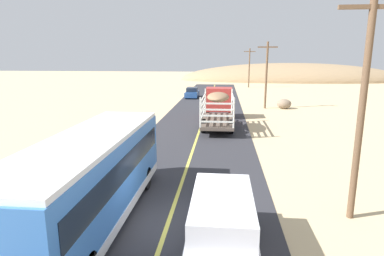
{
  "coord_description": "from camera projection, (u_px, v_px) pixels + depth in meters",
  "views": [
    {
      "loc": [
        1.89,
        -10.47,
        5.85
      ],
      "look_at": [
        0.0,
        8.87,
        1.58
      ],
      "focal_mm": 30.41,
      "sensor_mm": 36.0,
      "label": 1
    }
  ],
  "objects": [
    {
      "name": "power_pole_mid",
      "position": [
        266.0,
        73.0,
        36.77
      ],
      "size": [
        2.2,
        0.24,
        7.5
      ],
      "color": "brown",
      "rests_on": "ground"
    },
    {
      "name": "road_surface",
      "position": [
        168.0,
        224.0,
        11.61
      ],
      "size": [
        8.0,
        120.0,
        0.02
      ],
      "primitive_type": "cube",
      "color": "#2D2D33",
      "rests_on": "ground"
    },
    {
      "name": "bus",
      "position": [
        91.0,
        178.0,
        11.26
      ],
      "size": [
        2.54,
        10.0,
        3.21
      ],
      "color": "#3872C6",
      "rests_on": "road_surface"
    },
    {
      "name": "ground_plane",
      "position": [
        168.0,
        224.0,
        11.61
      ],
      "size": [
        240.0,
        240.0,
        0.0
      ],
      "primitive_type": "plane",
      "color": "#CCB284"
    },
    {
      "name": "road_centre_line",
      "position": [
        168.0,
        223.0,
        11.61
      ],
      "size": [
        0.16,
        117.6,
        0.0
      ],
      "primitive_type": "cube",
      "color": "#D8CC4C",
      "rests_on": "road_surface"
    },
    {
      "name": "livestock_truck",
      "position": [
        219.0,
        103.0,
        29.41
      ],
      "size": [
        2.53,
        9.7,
        3.02
      ],
      "color": "#B2332D",
      "rests_on": "road_surface"
    },
    {
      "name": "suv_near",
      "position": [
        222.0,
        222.0,
        9.58
      ],
      "size": [
        1.9,
        4.62,
        1.93
      ],
      "color": "silver",
      "rests_on": "road_surface"
    },
    {
      "name": "power_pole_near",
      "position": [
        363.0,
        102.0,
        11.19
      ],
      "size": [
        2.2,
        0.24,
        8.03
      ],
      "color": "brown",
      "rests_on": "ground"
    },
    {
      "name": "distant_hill",
      "position": [
        290.0,
        80.0,
        81.56
      ],
      "size": [
        55.39,
        20.16,
        8.66
      ],
      "primitive_type": "ellipsoid",
      "color": "#997C5A",
      "rests_on": "ground"
    },
    {
      "name": "car_far",
      "position": [
        192.0,
        93.0,
        47.28
      ],
      "size": [
        1.8,
        4.4,
        1.46
      ],
      "color": "#264C8C",
      "rests_on": "road_surface"
    },
    {
      "name": "power_pole_far",
      "position": [
        249.0,
        67.0,
        62.3
      ],
      "size": [
        2.2,
        0.24,
        7.4
      ],
      "color": "brown",
      "rests_on": "ground"
    },
    {
      "name": "boulder_near_shoulder",
      "position": [
        284.0,
        104.0,
        37.2
      ],
      "size": [
        1.6,
        1.24,
        1.12
      ],
      "primitive_type": "ellipsoid",
      "color": "#84705B",
      "rests_on": "ground"
    }
  ]
}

